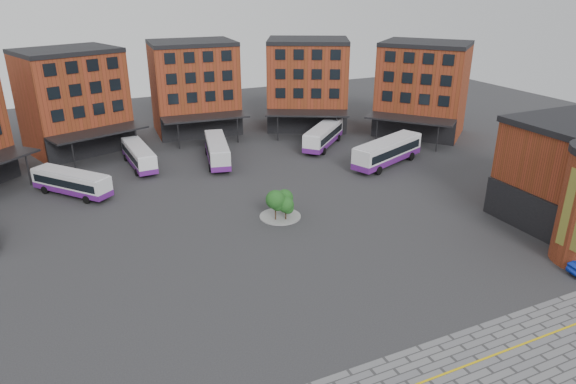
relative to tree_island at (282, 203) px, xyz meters
name	(u,v)px	position (x,y,z in m)	size (l,w,h in m)	color
ground	(316,275)	(-2.02, -11.68, -1.77)	(160.00, 160.00, 0.00)	#28282B
yellow_line	(446,373)	(-0.02, -25.68, -1.74)	(26.00, 0.15, 0.02)	gold
main_building	(158,106)	(-6.79, 26.57, 5.45)	(94.14, 42.48, 14.60)	maroon
tree_island	(282,203)	(0.00, 0.00, 0.00)	(4.40, 4.40, 3.38)	gray
bus_b	(72,182)	(-19.56, 16.05, -0.19)	(8.43, 9.55, 2.92)	white
bus_c	(139,156)	(-10.71, 22.81, -0.17)	(3.07, 10.63, 2.96)	white
bus_d	(217,150)	(-0.60, 20.22, -0.04)	(5.04, 11.66, 3.20)	silver
bus_e	(324,136)	(16.12, 20.40, -0.02)	(10.17, 9.79, 3.23)	white
bus_f	(388,151)	(20.01, 9.46, 0.14)	(12.71, 7.29, 3.53)	white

